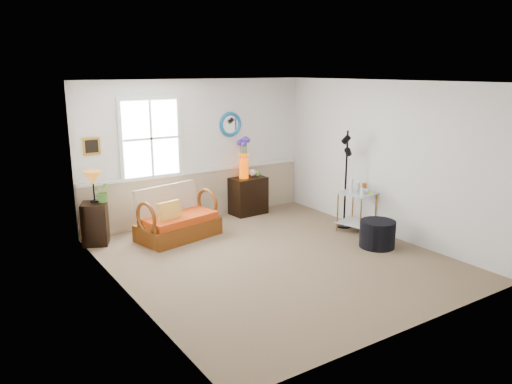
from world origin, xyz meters
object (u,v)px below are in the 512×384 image
loveseat (178,213)px  ottoman (377,234)px  lamp_stand (95,224)px  side_table (357,212)px  floor_lamp (346,180)px  cabinet (248,196)px

loveseat → ottoman: size_ratio=2.35×
lamp_stand → side_table: side_table is taller
loveseat → ottoman: (2.46, -2.16, -0.22)m
side_table → ottoman: side_table is taller
side_table → ottoman: (-0.29, -0.77, -0.14)m
floor_lamp → side_table: bearing=-91.7°
loveseat → lamp_stand: bearing=147.7°
cabinet → side_table: 2.20m
ottoman → cabinet: bearing=104.5°
cabinet → floor_lamp: bearing=-62.3°
floor_lamp → lamp_stand: bearing=156.0°
lamp_stand → floor_lamp: (3.99, -1.54, 0.52)m
side_table → floor_lamp: 0.60m
cabinet → ottoman: size_ratio=1.29×
loveseat → side_table: 3.08m
loveseat → floor_lamp: floor_lamp is taller
loveseat → ottoman: loveseat is taller
ottoman → floor_lamp: bearing=75.3°
loveseat → side_table: size_ratio=1.88×
lamp_stand → ottoman: size_ratio=1.23×
lamp_stand → cabinet: cabinet is taller
loveseat → lamp_stand: 1.33m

